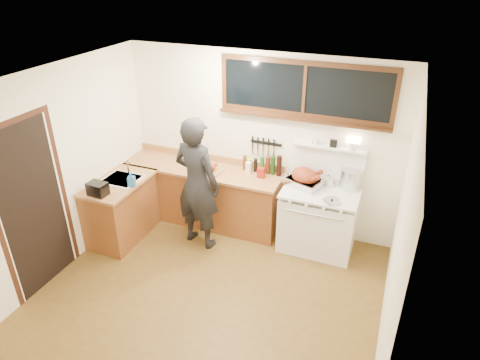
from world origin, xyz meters
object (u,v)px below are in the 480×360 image
at_px(man, 197,184).
at_px(roast_turkey, 305,178).
at_px(cutting_board, 209,168).
at_px(vintage_stove, 319,218).

distance_m(man, roast_turkey, 1.46).
bearing_deg(cutting_board, roast_turkey, 3.93).
xyz_separation_m(man, cutting_board, (-0.05, 0.49, 0.00)).
height_order(cutting_board, roast_turkey, roast_turkey).
relative_size(cutting_board, roast_turkey, 0.71).
relative_size(man, roast_turkey, 3.33).
relative_size(vintage_stove, man, 0.84).
bearing_deg(man, vintage_stove, 18.03).
bearing_deg(roast_turkey, cutting_board, -176.07).
bearing_deg(roast_turkey, man, -156.44).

